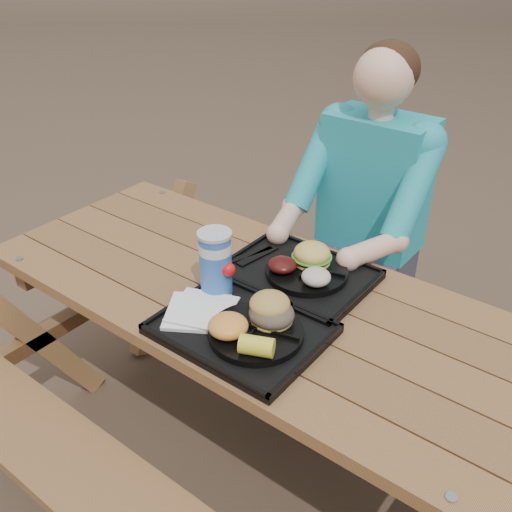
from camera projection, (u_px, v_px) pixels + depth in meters
The scene contains 18 objects.
ground at pixel (256, 455), 2.15m from camera, with size 60.00×60.00×0.00m, color #999999.
picnic_table at pixel (256, 382), 1.95m from camera, with size 1.80×1.49×0.75m, color #999999, non-canonical shape.
tray_near at pixel (241, 330), 1.58m from camera, with size 0.45×0.35×0.02m, color black.
tray_far at pixel (297, 276), 1.82m from camera, with size 0.45×0.35×0.02m, color black.
plate_near at pixel (256, 333), 1.54m from camera, with size 0.26×0.26×0.02m, color black.
plate_far at pixel (307, 272), 1.80m from camera, with size 0.26×0.26×0.02m, color black.
napkin_stack at pixel (198, 311), 1.63m from camera, with size 0.18×0.18×0.02m, color white.
soda_cup at pixel (216, 264), 1.68m from camera, with size 0.10×0.10×0.19m, color #1750AF.
condiment_bbq at pixel (270, 303), 1.65m from camera, with size 0.06×0.06×0.03m, color black.
condiment_mustard at pixel (286, 309), 1.63m from camera, with size 0.05×0.05×0.03m, color gold.
sandwich at pixel (272, 303), 1.54m from camera, with size 0.12×0.12×0.12m, color #BE9743, non-canonical shape.
mac_cheese at pixel (228, 326), 1.51m from camera, with size 0.11×0.11×0.05m, color #F0A43F.
corn_cob at pixel (257, 346), 1.44m from camera, with size 0.09×0.09×0.05m, color yellow, non-canonical shape.
cutlery_far at pixel (258, 256), 1.90m from camera, with size 0.03×0.17×0.01m, color black.
burger at pixel (312, 249), 1.80m from camera, with size 0.12×0.12×0.11m, color #DFBC4E, non-canonical shape.
baked_beans at pixel (282, 265), 1.78m from camera, with size 0.09×0.09×0.04m, color #420E0D.
potato_salad at pixel (316, 277), 1.71m from camera, with size 0.09×0.09×0.05m, color beige.
diner at pixel (367, 238), 2.27m from camera, with size 0.48×0.84×1.28m, color #1AA6B6, non-canonical shape.
Camera 1 is at (0.88, -1.15, 1.76)m, focal length 40.00 mm.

